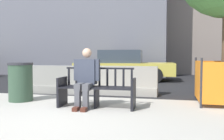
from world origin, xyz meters
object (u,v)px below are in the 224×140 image
jersey_barrier_centre (123,83)px  trash_bin (21,82)px  car_taxi_near (124,66)px  seated_person (86,76)px  street_bench (97,90)px  jersey_barrier_left (48,82)px

jersey_barrier_centre → trash_bin: bearing=-145.2°
car_taxi_near → trash_bin: car_taxi_near is taller
seated_person → trash_bin: 1.92m
street_bench → jersey_barrier_centre: (0.24, 1.94, -0.06)m
street_bench → seated_person: bearing=-165.8°
jersey_barrier_centre → jersey_barrier_left: (-2.36, -0.13, 0.00)m
street_bench → jersey_barrier_left: (-2.12, 1.81, -0.06)m
jersey_barrier_centre → car_taxi_near: (-0.78, 4.32, 0.34)m
seated_person → trash_bin: bearing=168.8°
car_taxi_near → jersey_barrier_centre: bearing=-79.8°
jersey_barrier_centre → street_bench: bearing=-97.0°
trash_bin → jersey_barrier_centre: bearing=34.8°
seated_person → jersey_barrier_left: size_ratio=0.65×
jersey_barrier_centre → trash_bin: 2.86m
seated_person → street_bench: bearing=14.2°
jersey_barrier_left → trash_bin: (0.01, -1.50, 0.15)m
street_bench → car_taxi_near: size_ratio=0.36×
trash_bin → jersey_barrier_left: bearing=90.4°
jersey_barrier_centre → jersey_barrier_left: same height
jersey_barrier_centre → seated_person: bearing=-103.3°
street_bench → car_taxi_near: 6.29m
jersey_barrier_centre → car_taxi_near: car_taxi_near is taller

